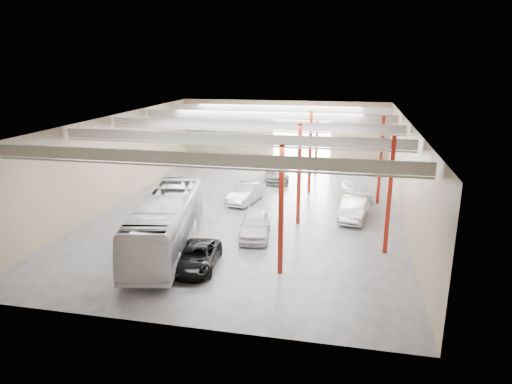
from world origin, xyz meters
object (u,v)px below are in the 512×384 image
at_px(car_row_c, 277,171).
at_px(car_right_far, 357,190).
at_px(car_row_a, 255,225).
at_px(car_right_near, 354,208).
at_px(black_sedan, 197,257).
at_px(car_row_b, 246,193).
at_px(coach_bus, 166,222).

xyz_separation_m(car_row_c, car_right_far, (7.50, -4.78, -0.10)).
distance_m(car_row_a, car_right_far, 12.01).
bearing_deg(car_row_c, car_right_near, -63.30).
bearing_deg(black_sedan, car_row_b, 85.16).
bearing_deg(coach_bus, car_right_far, 38.23).
height_order(coach_bus, black_sedan, coach_bus).
xyz_separation_m(car_right_near, car_right_far, (0.19, 5.20, -0.09)).
distance_m(coach_bus, black_sedan, 3.70).
xyz_separation_m(car_row_a, car_right_near, (6.29, 4.91, 0.01)).
xyz_separation_m(black_sedan, car_right_far, (8.61, 15.31, 0.08)).
bearing_deg(coach_bus, car_row_b, 64.86).
height_order(car_row_a, car_row_c, car_row_c).
distance_m(car_row_a, car_row_c, 14.93).
relative_size(black_sedan, car_right_near, 0.93).
height_order(car_row_a, car_right_far, car_row_a).
distance_m(coach_bus, car_right_near, 13.64).
height_order(coach_bus, car_right_far, coach_bus).
bearing_deg(car_row_c, black_sedan, -102.70).
xyz_separation_m(black_sedan, car_row_a, (2.14, 5.20, 0.16)).
distance_m(car_row_c, car_right_far, 8.90).
height_order(black_sedan, car_right_near, car_right_near).
bearing_deg(car_row_b, car_row_c, 92.04).
bearing_deg(coach_bus, car_right_near, 24.31).
bearing_deg(car_row_a, car_right_far, 49.56).
xyz_separation_m(black_sedan, car_right_near, (8.42, 10.11, 0.17)).
distance_m(car_row_a, car_right_near, 7.98).
relative_size(black_sedan, car_row_b, 0.98).
bearing_deg(car_row_a, car_row_c, 86.14).
xyz_separation_m(car_row_a, car_row_c, (-1.03, 14.89, 0.02)).
xyz_separation_m(coach_bus, black_sedan, (2.72, -2.29, -1.01)).
height_order(car_row_c, car_right_far, car_row_c).
bearing_deg(coach_bus, car_row_c, 67.12).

